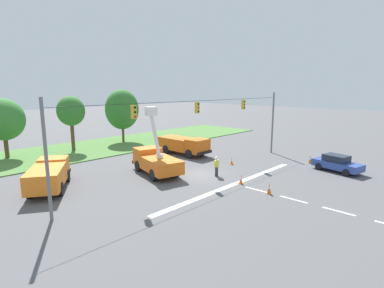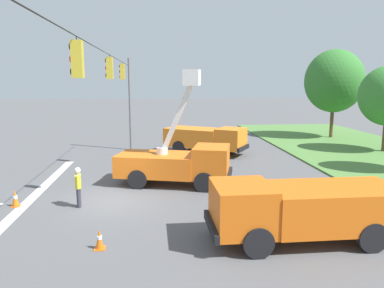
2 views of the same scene
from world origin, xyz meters
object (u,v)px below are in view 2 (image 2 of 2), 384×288
object	(u,v)px
utility_truck_bucket_lift	(178,161)
utility_truck_support_near	(304,207)
traffic_cone_mid_right	(15,198)
tree_far_west	(334,81)
road_worker	(78,185)
utility_truck_support_far	(206,138)
traffic_cone_foreground_left	(99,239)

from	to	relation	value
utility_truck_bucket_lift	utility_truck_support_near	world-z (taller)	utility_truck_bucket_lift
traffic_cone_mid_right	tree_far_west	bearing A→B (deg)	127.58
utility_truck_support_near	road_worker	size ratio (longest dim) A/B	3.74
utility_truck_bucket_lift	utility_truck_support_far	size ratio (longest dim) A/B	1.00
utility_truck_bucket_lift	utility_truck_support_far	world-z (taller)	utility_truck_bucket_lift
tree_far_west	road_worker	distance (m)	27.38
tree_far_west	road_worker	size ratio (longest dim) A/B	4.72
traffic_cone_mid_right	traffic_cone_foreground_left	bearing A→B (deg)	42.77
utility_truck_support_far	road_worker	world-z (taller)	utility_truck_support_far
tree_far_west	utility_truck_support_near	size ratio (longest dim) A/B	1.26
traffic_cone_foreground_left	traffic_cone_mid_right	bearing A→B (deg)	-137.23
road_worker	traffic_cone_mid_right	size ratio (longest dim) A/B	2.34
tree_far_west	utility_truck_support_far	size ratio (longest dim) A/B	1.30
utility_truck_support_far	traffic_cone_foreground_left	xyz separation A→B (m)	(15.88, -5.64, -0.84)
traffic_cone_mid_right	utility_truck_support_far	bearing A→B (deg)	138.48
tree_far_west	utility_truck_support_near	distance (m)	25.56
tree_far_west	traffic_cone_foreground_left	distance (m)	29.53
tree_far_west	utility_truck_bucket_lift	bearing A→B (deg)	-46.53
utility_truck_support_near	traffic_cone_mid_right	size ratio (longest dim) A/B	8.77
utility_truck_support_far	utility_truck_support_near	bearing A→B (deg)	4.60
tree_far_west	utility_truck_support_near	xyz separation A→B (m)	(22.30, -11.75, -4.23)
utility_truck_support_far	road_worker	xyz separation A→B (m)	(11.54, -7.14, -0.17)
utility_truck_support_near	road_worker	bearing A→B (deg)	-117.16
tree_far_west	utility_truck_support_far	distance (m)	15.14
utility_truck_bucket_lift	utility_truck_support_far	xyz separation A→B (m)	(-8.38, 2.62, -0.10)
traffic_cone_mid_right	utility_truck_support_near	bearing A→B (deg)	67.56
utility_truck_support_near	tree_far_west	bearing A→B (deg)	152.22
utility_truck_support_near	utility_truck_bucket_lift	bearing A→B (deg)	-152.52
road_worker	traffic_cone_foreground_left	distance (m)	4.64
tree_far_west	utility_truck_support_far	bearing A→B (deg)	-63.67
traffic_cone_foreground_left	utility_truck_bucket_lift	bearing A→B (deg)	158.06
tree_far_west	utility_truck_support_near	bearing A→B (deg)	-27.78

